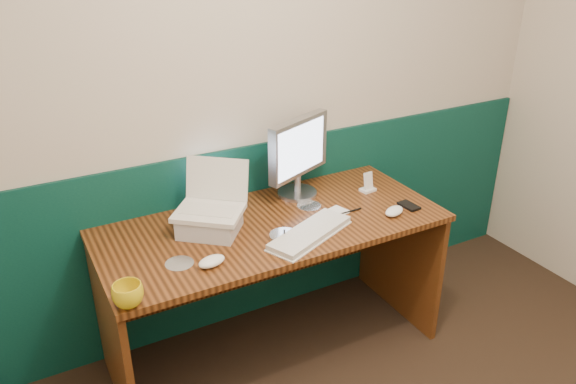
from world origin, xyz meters
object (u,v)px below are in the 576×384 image
desk (274,290)px  laptop (207,190)px  keyboard (310,234)px  monitor (298,158)px  camcorder (234,188)px  mug (128,295)px

desk → laptop: bearing=168.8°
keyboard → laptop: bearing=123.0°
monitor → keyboard: (-0.16, -0.40, -0.19)m
desk → camcorder: camcorder is taller
monitor → desk: bearing=-163.3°
keyboard → mug: 0.84m
desk → keyboard: size_ratio=3.68×
mug → camcorder: (0.66, 0.57, 0.05)m
desk → mug: mug is taller
laptop → mug: size_ratio=2.56×
mug → camcorder: bearing=40.6°
laptop → mug: (-0.45, -0.37, -0.16)m
camcorder → laptop: bearing=-157.9°
laptop → keyboard: size_ratio=0.67×
camcorder → monitor: bearing=-30.5°
desk → camcorder: (-0.08, 0.26, 0.46)m
desk → mug: size_ratio=14.09×
mug → camcorder: camcorder is taller
desk → keyboard: bearing=-65.3°
laptop → monitor: bearing=55.4°
desk → camcorder: size_ratio=8.90×
laptop → keyboard: bearing=5.9°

